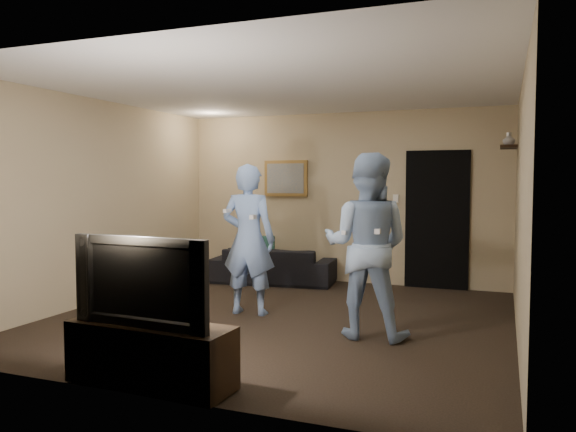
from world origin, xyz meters
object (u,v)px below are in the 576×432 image
at_px(sofa, 274,265).
at_px(tv_console, 151,354).
at_px(wii_player_right, 367,246).
at_px(wii_player_left, 248,239).
at_px(television, 150,280).

relative_size(sofa, tv_console, 1.40).
height_order(sofa, tv_console, sofa).
height_order(tv_console, wii_player_right, wii_player_right).
distance_m(wii_player_left, wii_player_right, 1.58).
relative_size(wii_player_left, wii_player_right, 0.96).
distance_m(sofa, wii_player_right, 3.19).
bearing_deg(television, tv_console, 0.00).
height_order(wii_player_left, wii_player_right, wii_player_right).
height_order(sofa, wii_player_left, wii_player_left).
bearing_deg(wii_player_left, sofa, 104.17).
height_order(television, wii_player_right, wii_player_right).
relative_size(tv_console, wii_player_right, 0.72).
bearing_deg(television, wii_player_right, 61.22).
distance_m(sofa, wii_player_left, 2.10).
height_order(television, wii_player_left, wii_player_left).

